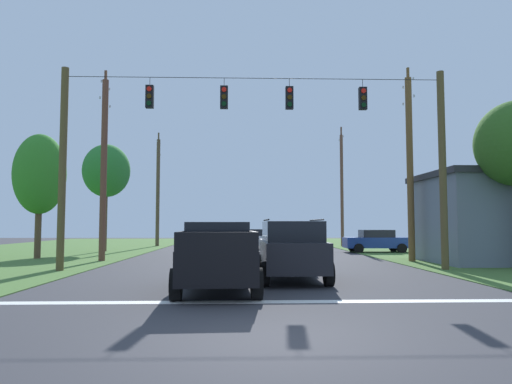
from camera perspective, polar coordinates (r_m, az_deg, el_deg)
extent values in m
plane|color=#333338|center=(8.00, 3.22, -17.51)|extent=(120.00, 120.00, 0.00)
cube|color=white|center=(11.77, 1.54, -13.10)|extent=(13.05, 0.45, 0.01)
cube|color=white|center=(17.72, 0.40, -10.02)|extent=(2.50, 0.15, 0.01)
cube|color=white|center=(25.19, -0.26, -8.21)|extent=(2.50, 0.15, 0.01)
cube|color=white|center=(33.42, -0.64, -7.16)|extent=(2.50, 0.15, 0.01)
cylinder|color=brown|center=(20.84, -22.31, 2.70)|extent=(0.30, 0.30, 8.37)
cylinder|color=brown|center=(21.26, 21.60, 2.55)|extent=(0.30, 0.30, 8.37)
cylinder|color=black|center=(20.34, -0.12, 13.57)|extent=(15.73, 0.02, 0.02)
cylinder|color=black|center=(20.63, -12.68, 12.90)|extent=(0.02, 0.02, 0.35)
cube|color=black|center=(20.45, -12.71, 11.15)|extent=(0.32, 0.24, 0.95)
cylinder|color=red|center=(20.40, -12.77, 12.05)|extent=(0.20, 0.04, 0.20)
cylinder|color=#352203|center=(20.32, -12.79, 11.24)|extent=(0.20, 0.04, 0.20)
cylinder|color=black|center=(20.24, -12.80, 10.42)|extent=(0.20, 0.04, 0.20)
cylinder|color=black|center=(20.29, -3.86, 13.10)|extent=(0.02, 0.02, 0.35)
cube|color=black|center=(20.11, -3.87, 11.32)|extent=(0.32, 0.24, 0.95)
cylinder|color=red|center=(20.05, -3.88, 12.24)|extent=(0.20, 0.04, 0.20)
cylinder|color=#352203|center=(19.97, -3.89, 11.42)|extent=(0.20, 0.04, 0.20)
cylinder|color=black|center=(19.89, -3.89, 10.58)|extent=(0.20, 0.04, 0.20)
cylinder|color=black|center=(20.37, 4.04, 13.03)|extent=(0.02, 0.02, 0.35)
cube|color=black|center=(20.19, 4.05, 11.26)|extent=(0.32, 0.24, 0.95)
cylinder|color=red|center=(20.14, 4.09, 12.17)|extent=(0.20, 0.04, 0.20)
cylinder|color=#352203|center=(20.06, 4.09, 11.35)|extent=(0.20, 0.04, 0.20)
cylinder|color=black|center=(19.98, 4.10, 10.52)|extent=(0.20, 0.04, 0.20)
cylinder|color=black|center=(20.91, 12.74, 12.67)|extent=(0.02, 0.02, 0.35)
cube|color=black|center=(20.73, 12.77, 10.94)|extent=(0.32, 0.24, 0.95)
cylinder|color=red|center=(20.68, 12.85, 11.83)|extent=(0.20, 0.04, 0.20)
cylinder|color=#352203|center=(20.60, 12.86, 11.03)|extent=(0.20, 0.04, 0.20)
cylinder|color=black|center=(20.52, 12.88, 10.22)|extent=(0.20, 0.04, 0.20)
cube|color=black|center=(13.76, -4.72, -8.32)|extent=(2.25, 5.49, 0.85)
cube|color=black|center=(14.37, -4.69, -5.04)|extent=(1.94, 1.98, 0.70)
cube|color=black|center=(12.42, -9.10, -5.76)|extent=(0.21, 2.38, 0.45)
cube|color=black|center=(12.41, -0.37, -5.81)|extent=(0.21, 2.38, 0.45)
cube|color=black|center=(11.08, -4.77, -6.02)|extent=(1.96, 0.19, 0.45)
cylinder|color=black|center=(15.66, -8.41, -9.32)|extent=(0.32, 0.81, 0.80)
cylinder|color=black|center=(15.65, -0.99, -9.36)|extent=(0.32, 0.81, 0.80)
cylinder|color=black|center=(12.02, -9.64, -10.95)|extent=(0.32, 0.81, 0.80)
cylinder|color=black|center=(12.01, 0.09, -11.01)|extent=(0.32, 0.81, 0.80)
cube|color=black|center=(16.21, 4.24, -7.55)|extent=(1.97, 4.81, 0.95)
cube|color=black|center=(16.03, 4.28, -4.73)|extent=(1.82, 3.21, 0.65)
cylinder|color=black|center=(15.95, 1.23, -3.40)|extent=(0.06, 2.72, 0.05)
cylinder|color=black|center=(16.14, 7.28, -3.37)|extent=(0.06, 2.72, 0.05)
cylinder|color=black|center=(17.79, 0.50, -8.78)|extent=(0.26, 0.76, 0.76)
cylinder|color=black|center=(17.98, 6.79, -8.70)|extent=(0.26, 0.76, 0.76)
cylinder|color=black|center=(14.54, 1.09, -9.86)|extent=(0.26, 0.76, 0.76)
cylinder|color=black|center=(14.78, 8.77, -9.72)|extent=(0.26, 0.76, 0.76)
cube|color=silver|center=(36.50, 0.27, -5.84)|extent=(4.36, 1.95, 0.70)
cube|color=black|center=(36.49, 0.27, -4.90)|extent=(2.16, 1.69, 0.50)
cylinder|color=black|center=(37.54, 2.34, -6.32)|extent=(0.65, 0.24, 0.64)
cylinder|color=black|center=(35.75, 2.65, -6.44)|extent=(0.65, 0.24, 0.64)
cylinder|color=black|center=(37.34, -2.02, -6.34)|extent=(0.65, 0.24, 0.64)
cylinder|color=black|center=(35.54, -1.93, -6.46)|extent=(0.65, 0.24, 0.64)
cube|color=navy|center=(32.98, 14.34, -5.92)|extent=(4.33, 1.87, 0.70)
cube|color=black|center=(32.97, 14.32, -4.88)|extent=(2.13, 1.65, 0.50)
cylinder|color=black|center=(34.25, 16.26, -6.40)|extent=(0.64, 0.23, 0.64)
cylinder|color=black|center=(32.54, 17.20, -6.52)|extent=(0.64, 0.23, 0.64)
cylinder|color=black|center=(33.53, 11.59, -6.53)|extent=(0.64, 0.23, 0.64)
cylinder|color=black|center=(31.78, 12.29, -6.67)|extent=(0.64, 0.23, 0.64)
cylinder|color=brown|center=(25.45, 18.09, 2.71)|extent=(0.33, 0.33, 9.49)
cube|color=brown|center=(26.30, 17.88, 12.16)|extent=(0.12, 0.12, 1.86)
cylinder|color=#B2B7BC|center=(27.00, 17.34, 11.98)|extent=(0.08, 0.08, 0.12)
cylinder|color=#B2B7BC|center=(25.66, 18.45, 12.86)|extent=(0.08, 0.08, 0.12)
cube|color=brown|center=(26.06, 17.93, 10.25)|extent=(0.12, 0.12, 1.98)
cylinder|color=#B2B7BC|center=(26.82, 17.34, 10.11)|extent=(0.08, 0.08, 0.12)
cylinder|color=#B2B7BC|center=(25.37, 18.53, 10.94)|extent=(0.08, 0.08, 0.12)
cylinder|color=brown|center=(41.47, 10.32, 0.20)|extent=(0.27, 0.27, 9.67)
cube|color=brown|center=(42.02, 10.25, 6.25)|extent=(0.12, 0.12, 2.22)
cylinder|color=#B2B7BC|center=(42.90, 10.00, 6.20)|extent=(0.08, 0.08, 0.12)
cylinder|color=#B2B7BC|center=(41.18, 10.51, 6.63)|extent=(0.08, 0.08, 0.12)
cylinder|color=brown|center=(25.66, -17.91, 2.60)|extent=(0.32, 0.32, 9.44)
cube|color=brown|center=(26.49, -17.70, 11.93)|extent=(0.12, 0.12, 1.80)
cylinder|color=#B2B7BC|center=(27.19, -17.27, 11.77)|extent=(0.08, 0.08, 0.12)
cylinder|color=#B2B7BC|center=(25.86, -18.15, 12.61)|extent=(0.08, 0.08, 0.12)
cube|color=brown|center=(26.26, -17.75, 10.04)|extent=(0.12, 0.12, 2.23)
cylinder|color=#B2B7BC|center=(27.12, -17.21, 9.84)|extent=(0.08, 0.08, 0.12)
cylinder|color=#B2B7BC|center=(25.46, -18.30, 10.77)|extent=(0.08, 0.08, 0.12)
cylinder|color=brown|center=(41.97, -11.76, -0.06)|extent=(0.31, 0.31, 9.32)
cube|color=brown|center=(42.46, -11.68, 5.68)|extent=(0.12, 0.12, 2.02)
cylinder|color=#B2B7BC|center=(43.27, -11.49, 5.66)|extent=(0.08, 0.08, 0.12)
cylinder|color=#B2B7BC|center=(41.70, -11.87, 6.03)|extent=(0.08, 0.08, 0.12)
cube|color=brown|center=(42.32, -11.70, 4.48)|extent=(0.12, 0.12, 2.35)
cylinder|color=#B2B7BC|center=(43.26, -11.48, 4.46)|extent=(0.08, 0.08, 0.12)
cylinder|color=#B2B7BC|center=(41.43, -11.92, 4.84)|extent=(0.08, 0.08, 0.12)
cylinder|color=brown|center=(28.55, -24.81, -3.89)|extent=(0.34, 0.34, 3.45)
ellipsoid|color=#328027|center=(28.69, -24.64, 2.00)|extent=(2.79, 2.79, 4.44)
cylinder|color=brown|center=(34.49, -17.72, -3.03)|extent=(0.25, 0.25, 4.63)
ellipsoid|color=#2B772F|center=(34.69, -17.61, 2.48)|extent=(3.26, 3.26, 3.70)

